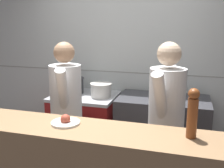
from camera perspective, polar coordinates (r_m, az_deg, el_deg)
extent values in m
cube|color=silver|center=(3.72, 2.76, 4.93)|extent=(8.00, 0.06, 2.60)
cube|color=gray|center=(3.72, 2.62, 2.58)|extent=(8.00, 0.00, 0.01)
cube|color=maroon|center=(3.72, -5.76, -9.21)|extent=(0.84, 0.70, 0.84)
cube|color=#B7BABF|center=(3.58, -5.92, -2.66)|extent=(0.86, 0.71, 0.04)
cube|color=#B7BABF|center=(3.41, -7.91, -10.22)|extent=(0.75, 0.03, 0.10)
cube|color=#38383D|center=(3.47, 10.79, -10.33)|extent=(1.13, 0.65, 0.92)
cylinder|color=#2D2D33|center=(3.67, -8.83, -0.32)|extent=(0.33, 0.33, 0.21)
cylinder|color=#2D2D33|center=(3.64, -8.88, 1.22)|extent=(0.35, 0.35, 0.01)
cylinder|color=beige|center=(3.44, -2.41, -1.35)|extent=(0.27, 0.27, 0.18)
cylinder|color=beige|center=(3.42, -2.43, 0.03)|extent=(0.29, 0.29, 0.01)
cone|color=#B7BABF|center=(3.28, 13.09, -2.39)|extent=(0.26, 0.26, 0.10)
cylinder|color=white|center=(2.15, -10.07, -8.29)|extent=(0.23, 0.23, 0.02)
sphere|color=#B24733|center=(2.14, -10.10, -7.55)|extent=(0.08, 0.08, 0.08)
cylinder|color=brown|center=(1.91, 17.05, -7.13)|extent=(0.07, 0.07, 0.29)
sphere|color=brown|center=(1.86, 17.41, -2.06)|extent=(0.08, 0.08, 0.08)
cube|color=black|center=(3.08, -9.48, -14.99)|extent=(0.33, 0.26, 0.77)
cylinder|color=white|center=(2.82, -10.01, -2.29)|extent=(0.42, 0.42, 0.64)
sphere|color=tan|center=(2.74, -10.38, 6.77)|extent=(0.22, 0.22, 0.22)
cylinder|color=white|center=(3.00, -9.56, 0.08)|extent=(0.20, 0.33, 0.53)
cylinder|color=white|center=(2.62, -10.65, -1.86)|extent=(0.20, 0.33, 0.53)
cylinder|color=white|center=(2.52, 11.85, -3.90)|extent=(0.40, 0.40, 0.64)
sphere|color=beige|center=(2.43, 12.34, 6.42)|extent=(0.22, 0.22, 0.22)
cylinder|color=white|center=(2.68, 13.16, -1.24)|extent=(0.17, 0.34, 0.54)
cylinder|color=white|center=(2.31, 10.49, -3.40)|extent=(0.17, 0.34, 0.54)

